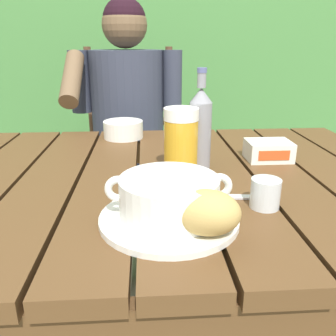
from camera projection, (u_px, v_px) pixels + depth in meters
dining_table at (166, 204)px, 0.93m from camera, size 1.31×0.93×0.73m
hedge_backdrop at (142, 35)px, 2.51m from camera, size 3.83×0.91×2.57m
chair_near_diner at (131, 157)px, 1.83m from camera, size 0.45×0.43×1.03m
person_eating at (127, 120)px, 1.56m from camera, size 0.48×0.47×1.23m
serving_plate at (169, 218)px, 0.66m from camera, size 0.26×0.26×0.01m
soup_bowl at (169, 196)px, 0.64m from camera, size 0.23×0.18×0.08m
bread_roll at (206, 212)px, 0.58m from camera, size 0.13×0.11×0.08m
beer_glass at (181, 142)px, 0.86m from camera, size 0.09×0.09×0.17m
beer_bottle at (200, 128)px, 0.90m from camera, size 0.06×0.06×0.26m
water_glass_small at (265, 193)px, 0.71m from camera, size 0.06×0.06×0.06m
butter_tub at (268, 151)px, 1.00m from camera, size 0.12×0.09×0.05m
table_knife at (221, 196)px, 0.76m from camera, size 0.17×0.04×0.01m
diner_bowl at (123, 129)px, 1.23m from camera, size 0.14×0.14×0.06m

